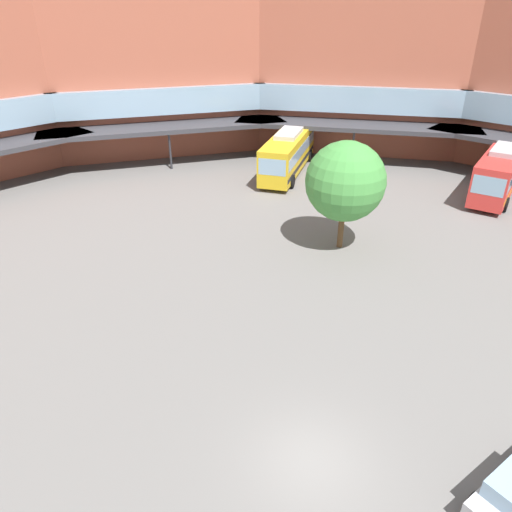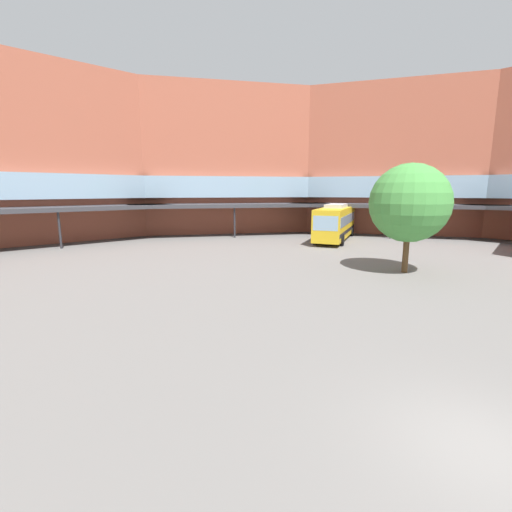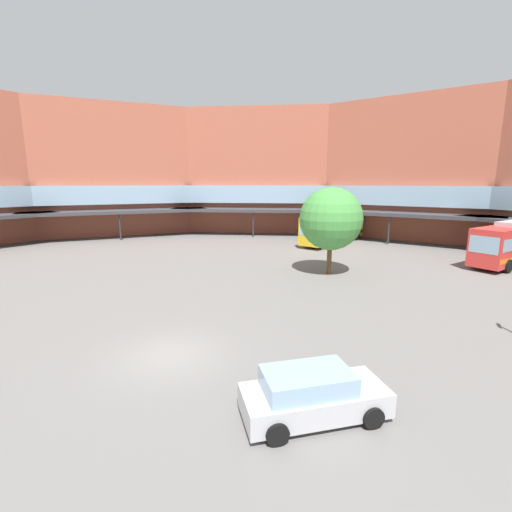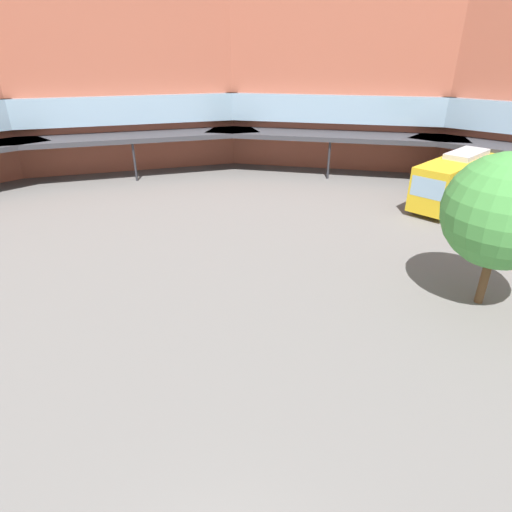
# 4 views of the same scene
# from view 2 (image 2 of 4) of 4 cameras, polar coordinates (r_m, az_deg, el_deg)

# --- Properties ---
(ground_plane) EXTENTS (129.78, 129.78, 0.00)m
(ground_plane) POSITION_cam_2_polar(r_m,az_deg,el_deg) (9.33, 32.76, -24.51)
(ground_plane) COLOR slate
(station_building) EXTENTS (86.69, 52.57, 17.11)m
(station_building) POSITION_cam_2_polar(r_m,az_deg,el_deg) (28.08, 0.00, 16.64)
(station_building) COLOR #AD5942
(station_building) RESTS_ON ground
(bus_3) EXTENTS (8.40, 10.93, 3.71)m
(bus_3) POSITION_cam_2_polar(r_m,az_deg,el_deg) (38.02, 12.55, 5.33)
(bus_3) COLOR gold
(bus_3) RESTS_ON ground
(plaza_tree) EXTENTS (4.80, 4.80, 6.73)m
(plaza_tree) POSITION_cam_2_polar(r_m,az_deg,el_deg) (23.96, 23.26, 7.74)
(plaza_tree) COLOR brown
(plaza_tree) RESTS_ON ground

